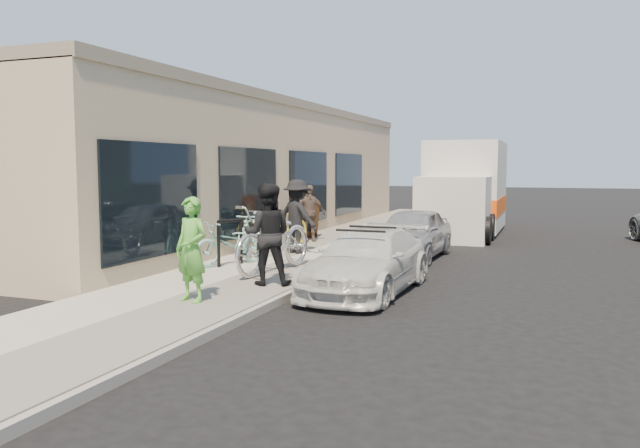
% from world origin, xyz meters
% --- Properties ---
extents(ground, '(120.00, 120.00, 0.00)m').
position_xyz_m(ground, '(0.00, 0.00, 0.00)').
color(ground, black).
rests_on(ground, ground).
extents(sidewalk, '(3.00, 34.00, 0.15)m').
position_xyz_m(sidewalk, '(-2.00, 3.00, 0.07)').
color(sidewalk, '#A39F92').
rests_on(sidewalk, ground).
extents(curb, '(0.12, 34.00, 0.13)m').
position_xyz_m(curb, '(-0.45, 3.00, 0.07)').
color(curb, gray).
rests_on(curb, ground).
extents(storefront, '(3.60, 20.00, 4.22)m').
position_xyz_m(storefront, '(-5.24, 7.99, 2.12)').
color(storefront, '#C8B58B').
rests_on(storefront, ground).
extents(bike_rack, '(0.27, 0.67, 0.99)m').
position_xyz_m(bike_rack, '(-2.70, 1.56, 0.74)').
color(bike_rack, black).
rests_on(bike_rack, sidewalk).
extents(sandwich_board, '(0.66, 0.66, 1.07)m').
position_xyz_m(sandwich_board, '(-3.17, 6.92, 0.70)').
color(sandwich_board, black).
rests_on(sandwich_board, sidewalk).
extents(sedan_white, '(1.72, 3.90, 1.15)m').
position_xyz_m(sedan_white, '(0.61, 0.58, 0.56)').
color(sedan_white, silver).
rests_on(sedan_white, ground).
extents(sedan_silver, '(1.58, 3.65, 1.23)m').
position_xyz_m(sedan_silver, '(0.45, 4.99, 0.61)').
color(sedan_silver, '#99999E').
rests_on(sedan_silver, ground).
extents(moving_truck, '(2.41, 6.26, 3.06)m').
position_xyz_m(moving_truck, '(0.83, 11.26, 1.36)').
color(moving_truck, silver).
rests_on(moving_truck, ground).
extents(tandem_bike, '(1.22, 2.66, 1.35)m').
position_xyz_m(tandem_bike, '(-1.46, 1.16, 0.82)').
color(tandem_bike, silver).
rests_on(tandem_bike, sidewalk).
extents(woman_rider, '(0.67, 0.52, 1.63)m').
position_xyz_m(woman_rider, '(-1.52, -1.78, 0.96)').
color(woman_rider, green).
rests_on(woman_rider, sidewalk).
extents(man_standing, '(1.04, 0.92, 1.80)m').
position_xyz_m(man_standing, '(-1.02, -0.11, 1.05)').
color(man_standing, black).
rests_on(man_standing, sidewalk).
extents(cruiser_bike_a, '(0.60, 1.71, 1.01)m').
position_xyz_m(cruiser_bike_a, '(-3.00, 3.16, 0.66)').
color(cruiser_bike_a, '#83C4B9').
rests_on(cruiser_bike_a, sidewalk).
extents(cruiser_bike_b, '(1.37, 1.86, 0.93)m').
position_xyz_m(cruiser_bike_b, '(-2.71, 1.63, 0.62)').
color(cruiser_bike_b, '#83C4B9').
rests_on(cruiser_bike_b, sidewalk).
extents(cruiser_bike_c, '(0.88, 1.82, 1.06)m').
position_xyz_m(cruiser_bike_c, '(-2.85, 4.89, 0.68)').
color(cruiser_bike_c, gold).
rests_on(cruiser_bike_c, sidewalk).
extents(bystander_a, '(1.31, 1.04, 1.78)m').
position_xyz_m(bystander_a, '(-2.10, 3.79, 1.04)').
color(bystander_a, black).
rests_on(bystander_a, sidewalk).
extents(bystander_b, '(0.98, 0.85, 1.58)m').
position_xyz_m(bystander_b, '(-2.73, 6.12, 0.94)').
color(bystander_b, brown).
rests_on(bystander_b, sidewalk).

